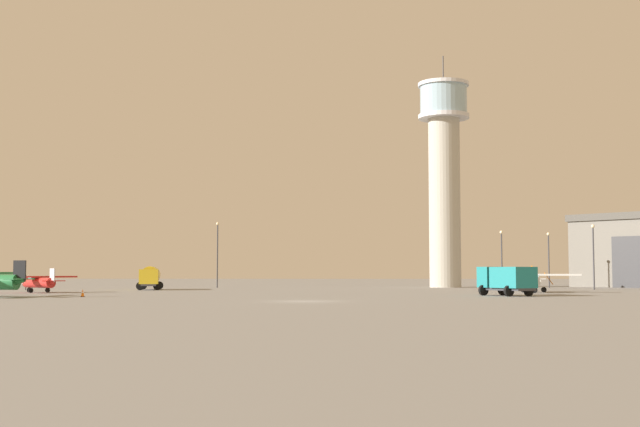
# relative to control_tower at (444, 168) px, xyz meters

# --- Properties ---
(ground_plane) EXTENTS (400.00, 400.00, 0.00)m
(ground_plane) POSITION_rel_control_tower_xyz_m (-16.81, -56.38, -17.02)
(ground_plane) COLOR gray
(control_tower) EXTENTS (7.30, 7.30, 33.43)m
(control_tower) POSITION_rel_control_tower_xyz_m (0.00, 0.00, 0.00)
(control_tower) COLOR #B2AD9E
(control_tower) RESTS_ON ground_plane
(airplane_white) EXTENTS (9.86, 7.71, 2.90)m
(airplane_white) POSITION_rel_control_tower_xyz_m (6.19, -28.74, -15.67)
(airplane_white) COLOR white
(airplane_white) RESTS_ON ground_plane
(airplane_red) EXTENTS (6.87, 7.30, 2.57)m
(airplane_red) POSITION_rel_control_tower_xyz_m (-46.43, -31.88, -15.82)
(airplane_red) COLOR red
(airplane_red) RESTS_ON ground_plane
(truck_box_teal) EXTENTS (4.94, 6.10, 2.68)m
(truck_box_teal) POSITION_rel_control_tower_xyz_m (0.99, -41.56, -15.46)
(truck_box_teal) COLOR #38383D
(truck_box_teal) RESTS_ON ground_plane
(truck_fuel_tanker_yellow) EXTENTS (3.79, 7.03, 2.87)m
(truck_fuel_tanker_yellow) POSITION_rel_control_tower_xyz_m (-38.14, -17.22, -15.41)
(truck_fuel_tanker_yellow) COLOR #38383D
(truck_fuel_tanker_yellow) RESTS_ON ground_plane
(light_post_west) EXTENTS (0.44, 0.44, 9.18)m
(light_post_west) POSITION_rel_control_tower_xyz_m (-32.14, -3.14, -11.59)
(light_post_west) COLOR #38383D
(light_post_west) RESTS_ON ground_plane
(light_post_east) EXTENTS (0.44, 0.44, 7.68)m
(light_post_east) POSITION_rel_control_tower_xyz_m (6.58, -7.95, -12.38)
(light_post_east) COLOR #38383D
(light_post_east) RESTS_ON ground_plane
(light_post_north) EXTENTS (0.44, 0.44, 7.65)m
(light_post_north) POSITION_rel_control_tower_xyz_m (13.87, -3.19, -12.40)
(light_post_north) COLOR #38383D
(light_post_north) RESTS_ON ground_plane
(light_post_centre) EXTENTS (0.44, 0.44, 8.05)m
(light_post_centre) POSITION_rel_control_tower_xyz_m (16.52, -15.23, -12.18)
(light_post_centre) COLOR #38383D
(light_post_centre) RESTS_ON ground_plane
(traffic_cone_near_left) EXTENTS (0.36, 0.36, 0.71)m
(traffic_cone_near_left) POSITION_rel_control_tower_xyz_m (-37.00, -46.28, -16.67)
(traffic_cone_near_left) COLOR black
(traffic_cone_near_left) RESTS_ON ground_plane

